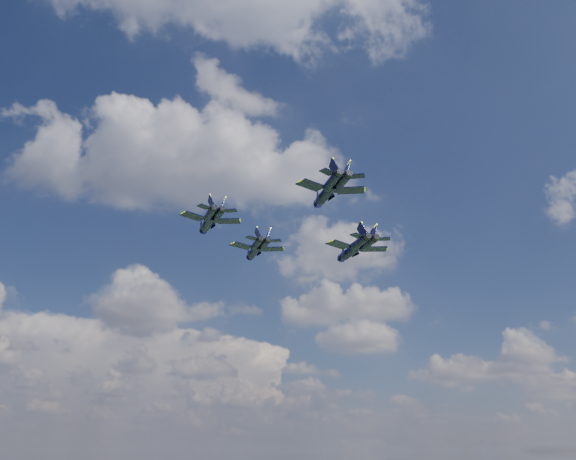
% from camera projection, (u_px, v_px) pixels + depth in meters
% --- Properties ---
extents(jet_lead, '(11.95, 16.10, 3.79)m').
position_uv_depth(jet_lead, '(254.00, 251.00, 125.29)').
color(jet_lead, black).
extents(jet_left, '(10.77, 14.71, 3.47)m').
position_uv_depth(jet_left, '(208.00, 223.00, 103.86)').
color(jet_left, black).
extents(jet_right, '(13.07, 17.76, 4.18)m').
position_uv_depth(jet_right, '(351.00, 251.00, 116.25)').
color(jet_right, black).
extents(jet_slot, '(11.78, 15.77, 3.71)m').
position_uv_depth(jet_slot, '(326.00, 194.00, 94.96)').
color(jet_slot, black).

